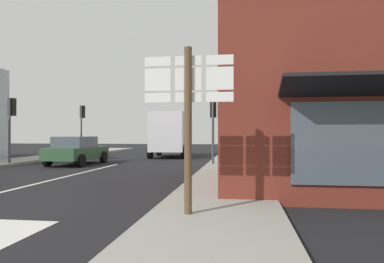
{
  "coord_description": "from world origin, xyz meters",
  "views": [
    {
      "loc": [
        6.54,
        -5.98,
        1.6
      ],
      "look_at": [
        4.01,
        11.86,
        1.73
      ],
      "focal_mm": 33.29,
      "sensor_mm": 36.0,
      "label": 1
    }
  ],
  "objects": [
    {
      "name": "traffic_light_far_left",
      "position": [
        -5.1,
        18.68,
        2.73
      ],
      "size": [
        0.3,
        0.49,
        3.68
      ],
      "color": "#47474C",
      "rests_on": "ground"
    },
    {
      "name": "lane_centre_stripe",
      "position": [
        0.0,
        6.0,
        0.01
      ],
      "size": [
        0.16,
        12.0,
        0.01
      ],
      "primitive_type": "cube",
      "color": "silver",
      "rests_on": "ground"
    },
    {
      "name": "delivery_truck",
      "position": [
        1.57,
        18.21,
        1.65
      ],
      "size": [
        2.74,
        5.12,
        3.05
      ],
      "color": "silver",
      "rests_on": "ground"
    },
    {
      "name": "traffic_light_near_left",
      "position": [
        -5.1,
        10.62,
        2.54
      ],
      "size": [
        0.3,
        0.49,
        3.43
      ],
      "color": "#47474C",
      "rests_on": "ground"
    },
    {
      "name": "traffic_light_near_right",
      "position": [
        5.1,
        11.7,
        2.47
      ],
      "size": [
        0.3,
        0.49,
        3.33
      ],
      "color": "#47474C",
      "rests_on": "ground"
    },
    {
      "name": "sedan_far",
      "position": [
        -2.04,
        11.58,
        0.76
      ],
      "size": [
        2.03,
        4.23,
        1.47
      ],
      "color": "#2D5133",
      "rests_on": "ground"
    },
    {
      "name": "sidewalk_right",
      "position": [
        6.06,
        8.0,
        0.07
      ],
      "size": [
        2.53,
        44.0,
        0.14
      ],
      "primitive_type": "cube",
      "color": "gray",
      "rests_on": "ground"
    },
    {
      "name": "traffic_light_far_right",
      "position": [
        5.1,
        17.17,
        2.61
      ],
      "size": [
        0.3,
        0.49,
        3.52
      ],
      "color": "#47474C",
      "rests_on": "ground"
    },
    {
      "name": "route_sign_post",
      "position": [
        5.55,
        0.49,
        2.0
      ],
      "size": [
        1.66,
        0.14,
        3.2
      ],
      "color": "brown",
      "rests_on": "ground"
    },
    {
      "name": "ground_plane",
      "position": [
        0.0,
        10.0,
        0.0
      ],
      "size": [
        80.0,
        80.0,
        0.0
      ],
      "primitive_type": "plane",
      "color": "black"
    }
  ]
}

